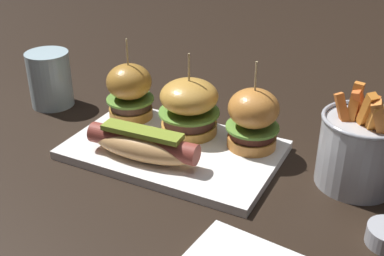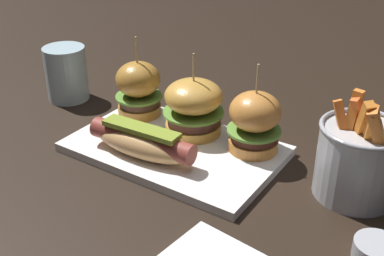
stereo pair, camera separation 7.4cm
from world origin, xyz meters
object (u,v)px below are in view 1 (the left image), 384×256
Objects in this scene: hot_dog at (143,145)px; slider_right at (253,118)px; platter_main at (174,150)px; slider_center at (188,106)px; water_glass at (50,79)px; fries_bucket at (360,149)px; slider_left at (130,91)px.

hot_dog is 0.17m from slider_right.
platter_main is at bearing 67.51° from hot_dog.
slider_right is at bearing 1.35° from slider_center.
platter_main is 0.13m from slider_right.
platter_main is 2.40× the size of slider_center.
hot_dog is 1.30× the size of slider_center.
water_glass is (-0.29, 0.00, -0.01)m from slider_center.
fries_bucket is (0.29, 0.10, 0.02)m from hot_dog.
slider_left is (-0.09, 0.11, 0.03)m from hot_dog.
hot_dog is 0.15m from slider_left.
fries_bucket is at bearing 9.72° from platter_main.
slider_center is 0.11m from slider_right.
hot_dog is 0.31m from fries_bucket.
water_glass is (-0.18, -0.00, -0.01)m from slider_left.
water_glass is (-0.29, 0.06, 0.05)m from platter_main.
slider_left and slider_right have the same top height.
fries_bucket is (0.16, -0.01, -0.01)m from slider_right.
slider_left is 0.18m from water_glass.
slider_left reaches higher than water_glass.
fries_bucket is at bearing -1.01° from water_glass.
slider_left is at bearing 178.22° from slider_center.
slider_right reaches higher than hot_dog.
fries_bucket is (0.27, 0.05, 0.05)m from platter_main.
water_glass is at bearing -179.64° from slider_left.
hot_dog is at bearing -49.64° from slider_left.
fries_bucket is (0.27, -0.01, -0.00)m from slider_center.
slider_right is (0.11, 0.00, 0.00)m from slider_center.
platter_main is 2.13× the size of fries_bucket.
slider_right is 0.16m from fries_bucket.
slider_right reaches higher than slider_center.
slider_center is at bearing -0.48° from water_glass.
slider_left is at bearing 178.36° from fries_bucket.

